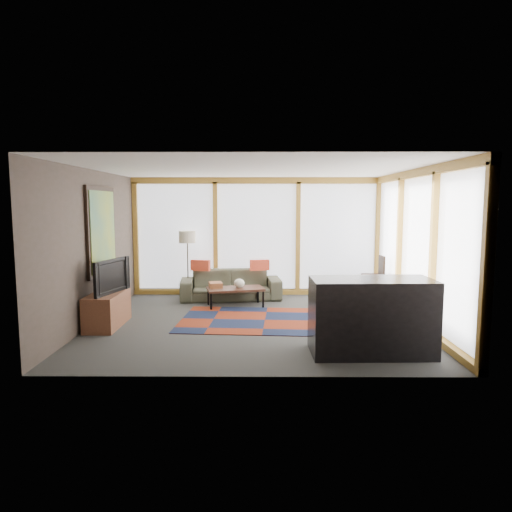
{
  "coord_description": "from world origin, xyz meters",
  "views": [
    {
      "loc": [
        0.06,
        -7.67,
        2.03
      ],
      "look_at": [
        0.0,
        0.4,
        1.1
      ],
      "focal_mm": 32.0,
      "sensor_mm": 36.0,
      "label": 1
    }
  ],
  "objects_px": {
    "bookshelf": "(384,296)",
    "bar_counter": "(371,316)",
    "coffee_table": "(235,297)",
    "tv_console": "(107,309)",
    "television": "(107,276)",
    "sofa": "(231,285)",
    "floor_lamp": "(188,264)"
  },
  "relations": [
    {
      "from": "coffee_table",
      "to": "television",
      "type": "height_order",
      "value": "television"
    },
    {
      "from": "coffee_table",
      "to": "bookshelf",
      "type": "distance_m",
      "value": 2.87
    },
    {
      "from": "sofa",
      "to": "tv_console",
      "type": "height_order",
      "value": "sofa"
    },
    {
      "from": "sofa",
      "to": "television",
      "type": "xyz_separation_m",
      "value": [
        -1.89,
        -2.21,
        0.54
      ]
    },
    {
      "from": "bookshelf",
      "to": "tv_console",
      "type": "bearing_deg",
      "value": -166.74
    },
    {
      "from": "floor_lamp",
      "to": "bar_counter",
      "type": "relative_size",
      "value": 0.89
    },
    {
      "from": "tv_console",
      "to": "bar_counter",
      "type": "relative_size",
      "value": 0.69
    },
    {
      "from": "bookshelf",
      "to": "television",
      "type": "xyz_separation_m",
      "value": [
        -4.88,
        -1.17,
        0.57
      ]
    },
    {
      "from": "bookshelf",
      "to": "bar_counter",
      "type": "bearing_deg",
      "value": -108.75
    },
    {
      "from": "sofa",
      "to": "bar_counter",
      "type": "height_order",
      "value": "bar_counter"
    },
    {
      "from": "floor_lamp",
      "to": "bookshelf",
      "type": "xyz_separation_m",
      "value": [
        3.92,
        -1.19,
        -0.45
      ]
    },
    {
      "from": "coffee_table",
      "to": "bookshelf",
      "type": "xyz_separation_m",
      "value": [
        2.85,
        -0.35,
        0.09
      ]
    },
    {
      "from": "television",
      "to": "sofa",
      "type": "bearing_deg",
      "value": -25.77
    },
    {
      "from": "sofa",
      "to": "bar_counter",
      "type": "xyz_separation_m",
      "value": [
        2.13,
        -3.57,
        0.2
      ]
    },
    {
      "from": "bookshelf",
      "to": "television",
      "type": "distance_m",
      "value": 5.05
    },
    {
      "from": "coffee_table",
      "to": "tv_console",
      "type": "distance_m",
      "value": 2.54
    },
    {
      "from": "tv_console",
      "to": "television",
      "type": "height_order",
      "value": "television"
    },
    {
      "from": "bar_counter",
      "to": "television",
      "type": "bearing_deg",
      "value": 159.99
    },
    {
      "from": "sofa",
      "to": "coffee_table",
      "type": "relative_size",
      "value": 1.92
    },
    {
      "from": "coffee_table",
      "to": "tv_console",
      "type": "relative_size",
      "value": 0.98
    },
    {
      "from": "bar_counter",
      "to": "sofa",
      "type": "bearing_deg",
      "value": 119.37
    },
    {
      "from": "floor_lamp",
      "to": "television",
      "type": "xyz_separation_m",
      "value": [
        -0.96,
        -2.36,
        0.12
      ]
    },
    {
      "from": "sofa",
      "to": "bar_counter",
      "type": "distance_m",
      "value": 4.16
    },
    {
      "from": "bookshelf",
      "to": "bar_counter",
      "type": "xyz_separation_m",
      "value": [
        -0.86,
        -2.52,
        0.24
      ]
    },
    {
      "from": "coffee_table",
      "to": "bookshelf",
      "type": "bearing_deg",
      "value": -6.98
    },
    {
      "from": "sofa",
      "to": "floor_lamp",
      "type": "distance_m",
      "value": 1.03
    },
    {
      "from": "bar_counter",
      "to": "floor_lamp",
      "type": "bearing_deg",
      "value": 128.11
    },
    {
      "from": "coffee_table",
      "to": "tv_console",
      "type": "height_order",
      "value": "tv_console"
    },
    {
      "from": "tv_console",
      "to": "bar_counter",
      "type": "xyz_separation_m",
      "value": [
        4.04,
        -1.37,
        0.23
      ]
    },
    {
      "from": "coffee_table",
      "to": "bar_counter",
      "type": "relative_size",
      "value": 0.68
    },
    {
      "from": "sofa",
      "to": "tv_console",
      "type": "distance_m",
      "value": 2.91
    },
    {
      "from": "floor_lamp",
      "to": "bookshelf",
      "type": "distance_m",
      "value": 4.12
    }
  ]
}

